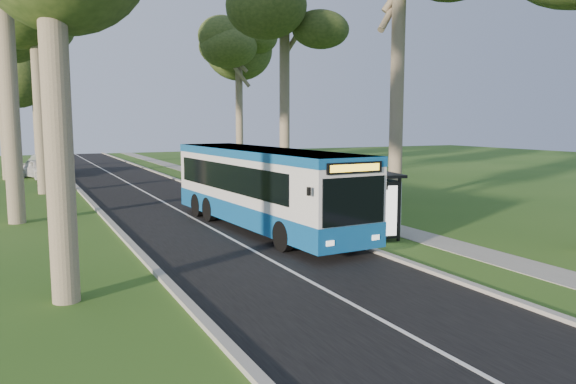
% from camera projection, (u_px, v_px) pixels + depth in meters
% --- Properties ---
extents(ground, '(120.00, 120.00, 0.00)m').
position_uv_depth(ground, '(328.00, 236.00, 21.07)').
color(ground, '#2A5219').
rests_on(ground, ground).
extents(road, '(7.00, 100.00, 0.02)m').
position_uv_depth(road, '(170.00, 206.00, 28.48)').
color(road, black).
rests_on(road, ground).
extents(kerb_east, '(0.25, 100.00, 0.12)m').
position_uv_depth(kerb_east, '(235.00, 200.00, 29.99)').
color(kerb_east, '#9E9B93').
rests_on(kerb_east, ground).
extents(kerb_west, '(0.25, 100.00, 0.12)m').
position_uv_depth(kerb_west, '(98.00, 209.00, 26.95)').
color(kerb_west, '#9E9B93').
rests_on(kerb_west, ground).
extents(centre_line, '(0.12, 100.00, 0.00)m').
position_uv_depth(centre_line, '(170.00, 205.00, 28.48)').
color(centre_line, white).
rests_on(centre_line, road).
extents(footpath, '(1.50, 100.00, 0.02)m').
position_uv_depth(footpath, '(285.00, 198.00, 31.30)').
color(footpath, gray).
rests_on(footpath, ground).
extents(bus, '(3.31, 12.20, 3.20)m').
position_uv_depth(bus, '(263.00, 188.00, 21.99)').
color(bus, silver).
rests_on(bus, ground).
extents(bus_stop_sign, '(0.16, 0.36, 2.63)m').
position_uv_depth(bus_stop_sign, '(342.00, 194.00, 20.57)').
color(bus_stop_sign, gray).
rests_on(bus_stop_sign, ground).
extents(bus_shelter, '(2.00, 3.01, 2.39)m').
position_uv_depth(bus_shelter, '(380.00, 192.00, 20.63)').
color(bus_shelter, black).
rests_on(bus_shelter, ground).
extents(litter_bin, '(0.48, 0.48, 0.84)m').
position_uv_depth(litter_bin, '(301.00, 205.00, 26.01)').
color(litter_bin, black).
rests_on(litter_bin, ground).
extents(car_white, '(2.97, 4.59, 1.45)m').
position_uv_depth(car_white, '(40.00, 168.00, 42.23)').
color(car_white, silver).
rests_on(car_white, ground).
extents(car_silver, '(2.82, 5.23, 1.64)m').
position_uv_depth(car_silver, '(48.00, 164.00, 45.11)').
color(car_silver, '#A5A7AD').
rests_on(car_silver, ground).
extents(tree_west_e, '(5.20, 5.20, 13.92)m').
position_uv_depth(tree_west_e, '(33.00, 53.00, 50.00)').
color(tree_west_e, '#7A6B56').
rests_on(tree_west_e, ground).
extents(tree_east_c, '(5.20, 5.20, 16.97)m').
position_uv_depth(tree_east_c, '(284.00, 0.00, 38.50)').
color(tree_east_c, '#7A6B56').
rests_on(tree_east_c, ground).
extents(tree_east_d, '(5.20, 5.20, 14.30)m').
position_uv_depth(tree_east_d, '(239.00, 50.00, 49.98)').
color(tree_east_d, '#7A6B56').
rests_on(tree_east_d, ground).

